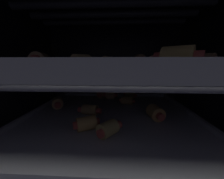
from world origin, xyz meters
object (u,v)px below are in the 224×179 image
(pig_in_blanket_lower_2, at_px, (130,95))
(pig_in_blanket_upper_4, at_px, (139,60))
(pig_in_blanket_upper_6, at_px, (153,62))
(pig_in_blanket_upper_3, at_px, (153,61))
(pig_in_blanket_lower_8, at_px, (58,103))
(pig_in_blanket_upper_2, at_px, (40,60))
(pig_in_blanket_lower_5, at_px, (127,101))
(oven_rack_upper, at_px, (111,73))
(pig_in_blanket_lower_0, at_px, (110,129))
(pig_in_blanket_lower_7, at_px, (86,123))
(baking_tray_upper, at_px, (111,68))
(pig_in_blanket_upper_10, at_px, (109,61))
(pig_in_blanket_lower_4, at_px, (90,110))
(pig_in_blanket_upper_8, at_px, (82,60))
(pig_in_blanket_lower_1, at_px, (155,113))
(pig_in_blanket_lower_3, at_px, (110,95))
(pig_in_blanket_lower_6, at_px, (102,94))
(baking_tray_lower, at_px, (111,116))
(oven_rack_lower, at_px, (111,119))
(pig_in_blanket_upper_0, at_px, (105,61))
(pig_in_blanket_upper_9, at_px, (202,61))
(pig_in_blanket_upper_7, at_px, (177,58))
(pig_in_blanket_upper_1, at_px, (81,61))

(pig_in_blanket_lower_2, relative_size, pig_in_blanket_upper_4, 0.89)
(pig_in_blanket_upper_6, bearing_deg, pig_in_blanket_upper_3, -101.99)
(pig_in_blanket_lower_8, xyz_separation_m, pig_in_blanket_upper_2, (0.01, -0.08, 0.13))
(pig_in_blanket_lower_2, xyz_separation_m, pig_in_blanket_lower_5, (-0.02, -0.07, -0.00))
(pig_in_blanket_lower_5, bearing_deg, oven_rack_upper, -117.14)
(pig_in_blanket_lower_0, distance_m, pig_in_blanket_lower_7, 0.05)
(baking_tray_upper, bearing_deg, pig_in_blanket_upper_10, 98.88)
(pig_in_blanket_lower_2, bearing_deg, pig_in_blanket_lower_4, -126.21)
(pig_in_blanket_upper_4, bearing_deg, pig_in_blanket_upper_8, 161.27)
(pig_in_blanket_lower_1, distance_m, pig_in_blanket_lower_3, 0.21)
(pig_in_blanket_upper_6, bearing_deg, pig_in_blanket_lower_6, 173.43)
(baking_tray_lower, height_order, pig_in_blanket_upper_3, pig_in_blanket_upper_3)
(pig_in_blanket_lower_3, height_order, pig_in_blanket_upper_3, pig_in_blanket_upper_3)
(oven_rack_lower, distance_m, pig_in_blanket_upper_8, 0.22)
(pig_in_blanket_lower_6, xyz_separation_m, pig_in_blanket_upper_3, (0.17, -0.10, 0.12))
(baking_tray_lower, relative_size, pig_in_blanket_upper_8, 7.54)
(pig_in_blanket_lower_0, relative_size, pig_in_blanket_upper_0, 0.85)
(pig_in_blanket_lower_3, bearing_deg, pig_in_blanket_lower_8, -146.16)
(pig_in_blanket_lower_0, xyz_separation_m, pig_in_blanket_lower_5, (0.04, 0.19, -0.00))
(pig_in_blanket_lower_3, xyz_separation_m, pig_in_blanket_upper_2, (-0.14, -0.19, 0.12))
(baking_tray_upper, distance_m, pig_in_blanket_upper_3, 0.14)
(pig_in_blanket_lower_0, distance_m, pig_in_blanket_lower_1, 0.13)
(pig_in_blanket_upper_2, height_order, pig_in_blanket_upper_3, pig_in_blanket_upper_2)
(pig_in_blanket_lower_4, distance_m, pig_in_blanket_lower_5, 0.14)
(pig_in_blanket_lower_6, bearing_deg, pig_in_blanket_lower_0, -79.31)
(pig_in_blanket_upper_0, bearing_deg, pig_in_blanket_upper_3, -23.20)
(pig_in_blanket_upper_0, distance_m, pig_in_blanket_upper_2, 0.22)
(pig_in_blanket_upper_6, bearing_deg, pig_in_blanket_upper_0, -175.95)
(baking_tray_lower, height_order, pig_in_blanket_lower_1, pig_in_blanket_lower_1)
(pig_in_blanket_lower_7, distance_m, pig_in_blanket_upper_2, 0.17)
(oven_rack_upper, bearing_deg, pig_in_blanket_upper_3, 31.49)
(oven_rack_lower, distance_m, pig_in_blanket_lower_6, 0.18)
(oven_rack_lower, distance_m, pig_in_blanket_upper_9, 0.24)
(pig_in_blanket_lower_5, bearing_deg, pig_in_blanket_lower_0, -102.65)
(baking_tray_upper, height_order, pig_in_blanket_upper_7, pig_in_blanket_upper_7)
(pig_in_blanket_lower_6, relative_size, pig_in_blanket_lower_8, 0.86)
(pig_in_blanket_lower_8, height_order, pig_in_blanket_upper_2, pig_in_blanket_upper_2)
(baking_tray_lower, height_order, pig_in_blanket_upper_2, pig_in_blanket_upper_2)
(pig_in_blanket_lower_0, bearing_deg, pig_in_blanket_upper_1, 168.38)
(oven_rack_lower, bearing_deg, pig_in_blanket_upper_10, 98.88)
(pig_in_blanket_upper_7, bearing_deg, pig_in_blanket_upper_2, 157.46)
(pig_in_blanket_lower_0, distance_m, pig_in_blanket_upper_8, 0.28)
(pig_in_blanket_lower_0, xyz_separation_m, pig_in_blanket_lower_6, (-0.05, 0.27, 0.00))
(pig_in_blanket_lower_8, xyz_separation_m, pig_in_blanket_upper_6, (0.30, 0.10, 0.12))
(baking_tray_upper, bearing_deg, oven_rack_upper, -90.00)
(pig_in_blanket_lower_4, relative_size, pig_in_blanket_upper_6, 1.17)
(pig_in_blanket_upper_1, bearing_deg, pig_in_blanket_upper_3, 44.29)
(oven_rack_lower, relative_size, baking_tray_lower, 1.16)
(baking_tray_upper, xyz_separation_m, pig_in_blanket_upper_7, (0.10, -0.14, 0.02))
(pig_in_blanket_lower_8, bearing_deg, pig_in_blanket_upper_3, 5.54)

